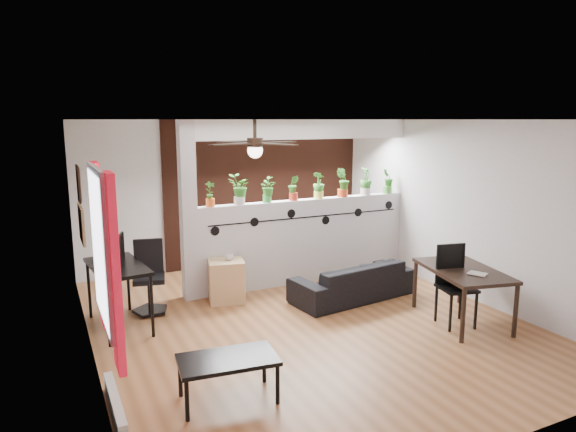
{
  "coord_description": "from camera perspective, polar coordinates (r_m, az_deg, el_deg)",
  "views": [
    {
      "loc": [
        -2.97,
        -5.63,
        2.6
      ],
      "look_at": [
        0.04,
        0.6,
        1.3
      ],
      "focal_mm": 32.0,
      "sensor_mm": 36.0,
      "label": 1
    }
  ],
  "objects": [
    {
      "name": "room_shell",
      "position": [
        6.5,
        1.96,
        -0.87
      ],
      "size": [
        6.3,
        7.1,
        2.9
      ],
      "color": "brown",
      "rests_on": "ground"
    },
    {
      "name": "partition_wall",
      "position": [
        8.29,
        2.0,
        -2.75
      ],
      "size": [
        3.6,
        0.18,
        1.35
      ],
      "primitive_type": "cube",
      "color": "#BCBCC1",
      "rests_on": "ground"
    },
    {
      "name": "ceiling_header",
      "position": [
        8.07,
        2.08,
        9.6
      ],
      "size": [
        3.6,
        0.18,
        0.3
      ],
      "primitive_type": "cube",
      "color": "silver",
      "rests_on": "room_shell"
    },
    {
      "name": "pier_column",
      "position": [
        7.48,
        -11.02,
        0.47
      ],
      "size": [
        0.22,
        0.2,
        2.6
      ],
      "primitive_type": "cube",
      "color": "#BCBCC1",
      "rests_on": "ground"
    },
    {
      "name": "brick_panel",
      "position": [
        9.48,
        -2.13,
        2.79
      ],
      "size": [
        3.9,
        0.05,
        2.6
      ],
      "primitive_type": "cube",
      "color": "brown",
      "rests_on": "ground"
    },
    {
      "name": "vine_decal",
      "position": [
        8.13,
        2.33,
        -0.11
      ],
      "size": [
        3.31,
        0.01,
        0.3
      ],
      "color": "black",
      "rests_on": "partition_wall"
    },
    {
      "name": "window_assembly",
      "position": [
        4.58,
        -19.89,
        -3.75
      ],
      "size": [
        0.09,
        1.3,
        1.55
      ],
      "color": "white",
      "rests_on": "room_shell"
    },
    {
      "name": "baseboard_heater",
      "position": [
        5.11,
        -18.64,
        -19.34
      ],
      "size": [
        0.08,
        1.0,
        0.18
      ],
      "primitive_type": "cube",
      "color": "silver",
      "rests_on": "ground"
    },
    {
      "name": "corkboard",
      "position": [
        6.71,
        -21.96,
        -0.85
      ],
      "size": [
        0.03,
        0.6,
        0.45
      ],
      "primitive_type": "cube",
      "color": "olive",
      "rests_on": "room_shell"
    },
    {
      "name": "framed_art",
      "position": [
        6.59,
        -22.25,
        3.34
      ],
      "size": [
        0.03,
        0.34,
        0.44
      ],
      "color": "#8C7259",
      "rests_on": "room_shell"
    },
    {
      "name": "ceiling_fan",
      "position": [
        5.76,
        -3.69,
        7.81
      ],
      "size": [
        1.19,
        1.19,
        0.43
      ],
      "color": "black",
      "rests_on": "room_shell"
    },
    {
      "name": "potted_plant_0",
      "position": [
        7.53,
        -8.66,
        2.56
      ],
      "size": [
        0.24,
        0.23,
        0.38
      ],
      "color": "#E8591B",
      "rests_on": "partition_wall"
    },
    {
      "name": "potted_plant_1",
      "position": [
        7.67,
        -5.44,
        3.04
      ],
      "size": [
        0.25,
        0.21,
        0.45
      ],
      "color": "silver",
      "rests_on": "partition_wall"
    },
    {
      "name": "potted_plant_2",
      "position": [
        7.84,
        -2.35,
        3.02
      ],
      "size": [
        0.18,
        0.21,
        0.39
      ],
      "color": "green",
      "rests_on": "partition_wall"
    },
    {
      "name": "potted_plant_3",
      "position": [
        8.03,
        0.61,
        3.24
      ],
      "size": [
        0.24,
        0.22,
        0.39
      ],
      "color": "#B32F1C",
      "rests_on": "partition_wall"
    },
    {
      "name": "potted_plant_4",
      "position": [
        8.24,
        3.43,
        3.51
      ],
      "size": [
        0.26,
        0.28,
        0.42
      ],
      "color": "#DAE14F",
      "rests_on": "partition_wall"
    },
    {
      "name": "potted_plant_5",
      "position": [
        8.47,
        6.11,
        3.8
      ],
      "size": [
        0.31,
        0.3,
        0.47
      ],
      "color": "red",
      "rests_on": "partition_wall"
    },
    {
      "name": "potted_plant_6",
      "position": [
        8.71,
        8.64,
        3.92
      ],
      "size": [
        0.31,
        0.3,
        0.46
      ],
      "color": "silver",
      "rests_on": "partition_wall"
    },
    {
      "name": "potted_plant_7",
      "position": [
        8.98,
        11.02,
        3.92
      ],
      "size": [
        0.22,
        0.17,
        0.42
      ],
      "color": "#438F34",
      "rests_on": "partition_wall"
    },
    {
      "name": "sofa",
      "position": [
        7.66,
        7.17,
        -7.2
      ],
      "size": [
        1.85,
        0.91,
        0.52
      ],
      "primitive_type": "imported",
      "rotation": [
        0.0,
        0.0,
        3.27
      ],
      "color": "black",
      "rests_on": "ground"
    },
    {
      "name": "cube_shelf",
      "position": [
        7.53,
        -6.87,
        -7.16
      ],
      "size": [
        0.59,
        0.54,
        0.61
      ],
      "primitive_type": "cube",
      "rotation": [
        0.0,
        0.0,
        -0.23
      ],
      "color": "tan",
      "rests_on": "ground"
    },
    {
      "name": "cup",
      "position": [
        7.44,
        -6.56,
        -4.52
      ],
      "size": [
        0.13,
        0.13,
        0.1
      ],
      "primitive_type": "imported",
      "rotation": [
        0.0,
        0.0,
        -0.09
      ],
      "color": "gray",
      "rests_on": "cube_shelf"
    },
    {
      "name": "computer_desk",
      "position": [
        6.79,
        -18.43,
        -5.79
      ],
      "size": [
        0.71,
        1.19,
        0.82
      ],
      "color": "black",
      "rests_on": "ground"
    },
    {
      "name": "monitor",
      "position": [
        6.89,
        -18.68,
        -4.11
      ],
      "size": [
        0.32,
        0.15,
        0.18
      ],
      "primitive_type": "imported",
      "rotation": [
        0.0,
        0.0,
        1.27
      ],
      "color": "black",
      "rests_on": "computer_desk"
    },
    {
      "name": "office_chair",
      "position": [
        7.29,
        -15.14,
        -7.03
      ],
      "size": [
        0.51,
        0.51,
        0.97
      ],
      "color": "black",
      "rests_on": "ground"
    },
    {
      "name": "dining_table",
      "position": [
        7.03,
        18.87,
        -6.17
      ],
      "size": [
        1.05,
        1.44,
        0.71
      ],
      "color": "black",
      "rests_on": "ground"
    },
    {
      "name": "book",
      "position": [
        6.74,
        20.1,
        -6.22
      ],
      "size": [
        0.24,
        0.27,
        0.02
      ],
      "primitive_type": "imported",
      "rotation": [
        0.0,
        0.0,
        0.46
      ],
      "color": "gray",
      "rests_on": "dining_table"
    },
    {
      "name": "folding_chair",
      "position": [
        6.95,
        17.89,
        -6.51
      ],
      "size": [
        0.5,
        0.5,
        1.03
      ],
      "color": "black",
      "rests_on": "ground"
    },
    {
      "name": "coffee_table",
      "position": [
        4.99,
        -6.7,
        -15.85
      ],
      "size": [
        0.96,
        0.6,
        0.43
      ],
      "color": "black",
      "rests_on": "ground"
    }
  ]
}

